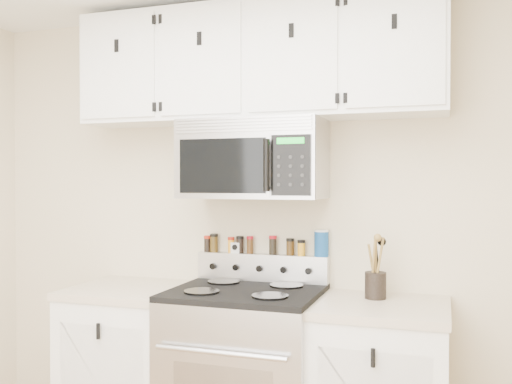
% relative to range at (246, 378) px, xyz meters
% --- Properties ---
extents(back_wall, '(3.50, 0.01, 2.50)m').
position_rel_range_xyz_m(back_wall, '(0.00, 0.32, 0.76)').
color(back_wall, beige).
rests_on(back_wall, floor).
extents(range, '(0.76, 0.65, 1.10)m').
position_rel_range_xyz_m(range, '(0.00, 0.00, 0.00)').
color(range, '#B7B7BA').
rests_on(range, floor).
extents(base_cabinet_left, '(0.64, 0.62, 0.92)m').
position_rel_range_xyz_m(base_cabinet_left, '(-0.69, 0.02, -0.03)').
color(base_cabinet_left, white).
rests_on(base_cabinet_left, floor).
extents(microwave, '(0.76, 0.44, 0.42)m').
position_rel_range_xyz_m(microwave, '(0.00, 0.13, 1.14)').
color(microwave, '#9E9EA3').
rests_on(microwave, back_wall).
extents(upper_cabinets, '(2.00, 0.35, 0.62)m').
position_rel_range_xyz_m(upper_cabinets, '(-0.00, 0.15, 1.66)').
color(upper_cabinets, white).
rests_on(upper_cabinets, back_wall).
extents(utensil_crock, '(0.11, 0.11, 0.31)m').
position_rel_range_xyz_m(utensil_crock, '(0.65, 0.13, 0.51)').
color(utensil_crock, black).
rests_on(utensil_crock, base_cabinet_right).
extents(kitchen_timer, '(0.05, 0.05, 0.06)m').
position_rel_range_xyz_m(kitchen_timer, '(-0.16, 0.28, 0.64)').
color(kitchen_timer, silver).
rests_on(kitchen_timer, range).
extents(salt_canister, '(0.08, 0.08, 0.15)m').
position_rel_range_xyz_m(salt_canister, '(0.34, 0.28, 0.69)').
color(salt_canister, navy).
rests_on(salt_canister, range).
extents(spice_jar_0, '(0.04, 0.04, 0.09)m').
position_rel_range_xyz_m(spice_jar_0, '(-0.34, 0.28, 0.66)').
color(spice_jar_0, black).
rests_on(spice_jar_0, range).
extents(spice_jar_1, '(0.05, 0.05, 0.11)m').
position_rel_range_xyz_m(spice_jar_1, '(-0.30, 0.28, 0.67)').
color(spice_jar_1, '#433110').
rests_on(spice_jar_1, range).
extents(spice_jar_2, '(0.04, 0.04, 0.09)m').
position_rel_range_xyz_m(spice_jar_2, '(-0.19, 0.28, 0.66)').
color(spice_jar_2, orange).
rests_on(spice_jar_2, range).
extents(spice_jar_3, '(0.04, 0.04, 0.10)m').
position_rel_range_xyz_m(spice_jar_3, '(-0.14, 0.28, 0.66)').
color(spice_jar_3, black).
rests_on(spice_jar_3, range).
extents(spice_jar_4, '(0.04, 0.04, 0.10)m').
position_rel_range_xyz_m(spice_jar_4, '(-0.07, 0.28, 0.66)').
color(spice_jar_4, '#452910').
rests_on(spice_jar_4, range).
extents(spice_jar_5, '(0.04, 0.04, 0.11)m').
position_rel_range_xyz_m(spice_jar_5, '(0.06, 0.28, 0.67)').
color(spice_jar_5, black).
rests_on(spice_jar_5, range).
extents(spice_jar_6, '(0.04, 0.04, 0.09)m').
position_rel_range_xyz_m(spice_jar_6, '(0.16, 0.28, 0.66)').
color(spice_jar_6, '#3C280E').
rests_on(spice_jar_6, range).
extents(spice_jar_7, '(0.04, 0.04, 0.09)m').
position_rel_range_xyz_m(spice_jar_7, '(0.23, 0.28, 0.66)').
color(spice_jar_7, orange).
rests_on(spice_jar_7, range).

